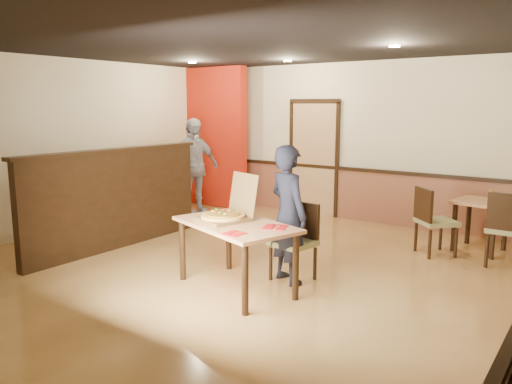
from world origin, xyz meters
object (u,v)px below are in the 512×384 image
at_px(diner_chair, 297,238).
at_px(condiment, 491,195).
at_px(pizza_box, 227,214).
at_px(main_table, 236,232).
at_px(passerby, 193,167).
at_px(diner, 288,214).
at_px(side_chair_right, 508,227).
at_px(side_chair_left, 432,219).
at_px(side_table, 481,213).

bearing_deg(diner_chair, condiment, 65.84).
relative_size(pizza_box, condiment, 4.37).
height_order(main_table, passerby, passerby).
relative_size(main_table, condiment, 10.25).
xyz_separation_m(diner_chair, pizza_box, (-0.54, -0.65, 0.34)).
distance_m(main_table, diner, 0.67).
xyz_separation_m(main_table, side_chair_right, (2.33, 2.59, -0.12)).
bearing_deg(side_chair_right, diner_chair, 43.59).
height_order(side_chair_left, side_table, side_chair_left).
height_order(diner_chair, condiment, diner_chair).
bearing_deg(main_table, passerby, 156.92).
relative_size(side_chair_right, passerby, 0.54).
xyz_separation_m(side_table, passerby, (-4.95, -0.58, 0.36)).
relative_size(side_table, pizza_box, 1.11).
distance_m(side_chair_left, passerby, 4.47).
bearing_deg(main_table, diner, 76.70).
distance_m(side_chair_left, diner, 2.32).
bearing_deg(condiment, pizza_box, -123.99).
height_order(main_table, diner, diner).
height_order(side_chair_left, side_chair_right, side_chair_right).
height_order(passerby, condiment, passerby).
distance_m(side_chair_right, side_table, 0.77).
height_order(diner_chair, pizza_box, pizza_box).
bearing_deg(passerby, diner, -105.03).
distance_m(main_table, side_chair_left, 2.96).
xyz_separation_m(side_chair_right, side_table, (-0.45, 0.62, 0.01)).
height_order(side_chair_left, diner, diner).
bearing_deg(diner_chair, side_chair_right, 52.05).
xyz_separation_m(pizza_box, condiment, (2.16, 3.20, -0.03)).
xyz_separation_m(side_table, diner, (-1.55, -2.65, 0.25)).
xyz_separation_m(side_table, pizza_box, (-2.05, -3.16, 0.28)).
height_order(main_table, diner_chair, diner_chair).
relative_size(diner_chair, pizza_box, 1.32).
height_order(main_table, side_table, main_table).
relative_size(diner, passerby, 0.89).
bearing_deg(diner_chair, side_chair_left, 70.20).
height_order(side_table, condiment, condiment).
distance_m(diner_chair, side_table, 2.93).
height_order(side_chair_right, passerby, passerby).
xyz_separation_m(side_chair_right, passerby, (-5.40, 0.04, 0.37)).
xyz_separation_m(main_table, condiment, (1.98, 3.25, 0.15)).
bearing_deg(side_chair_right, diner, 45.20).
distance_m(diner, condiment, 3.16).
height_order(side_chair_right, pizza_box, pizza_box).
xyz_separation_m(main_table, side_chair_left, (1.38, 2.61, -0.15)).
height_order(side_table, passerby, passerby).
bearing_deg(diner, passerby, -7.92).
relative_size(side_chair_left, side_chair_right, 0.95).
bearing_deg(pizza_box, passerby, 155.50).
bearing_deg(diner_chair, pizza_box, -121.66).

